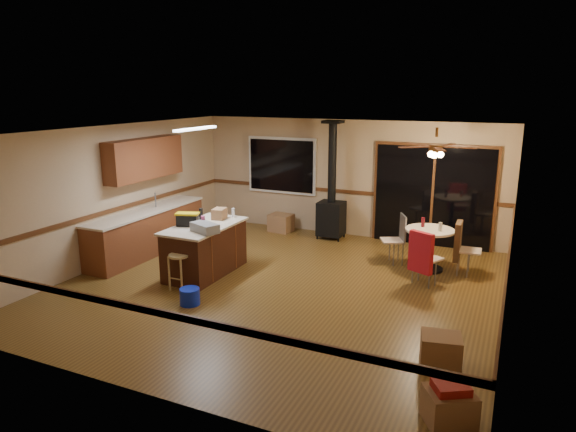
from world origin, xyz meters
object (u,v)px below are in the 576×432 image
Objects in this scene: blue_bucket at (190,296)px; chair_left at (398,233)px; chair_near at (422,252)px; kitchen_island at (205,249)px; wood_stove at (331,206)px; toolbox_grey at (205,228)px; bar_stool at (180,272)px; dining_table at (429,242)px; box_corner_b at (441,350)px; toolbox_black at (188,220)px; box_corner_a at (449,407)px; box_under_window at (281,223)px; chair_right at (459,241)px.

blue_bucket is 4.13m from chair_left.
chair_near is (0.62, -1.01, 0.01)m from chair_left.
kitchen_island is 3.33m from wood_stove.
toolbox_grey is 3.66m from chair_left.
bar_stool is 1.12× the size of chair_left.
blue_bucket is 4.40m from dining_table.
chair_near reaches higher than box_corner_b.
box_corner_a is at bearing -27.15° from toolbox_black.
wood_stove is 3.14m from chair_near.
chair_left is at bearing 110.69° from box_corner_b.
wood_stove is at bearing 66.91° from kitchen_island.
toolbox_black reaches higher than bar_stool.
dining_table is at bearing 45.40° from blue_bucket.
toolbox_black is 0.71× the size of box_under_window.
kitchen_island is 3.26× the size of box_under_window.
bar_stool is 1.31× the size of box_corner_a.
wood_stove is at bearing 148.23° from chair_left.
bar_stool is 0.71m from blue_bucket.
chair_left is 0.77× the size of chair_right.
chair_near is at bearing -118.73° from chair_right.
box_corner_a is (4.56, -1.81, -0.13)m from bar_stool.
chair_left is (1.73, -1.07, -0.14)m from wood_stove.
bar_stool is at bearing 138.40° from blue_bucket.
bar_stool is at bearing -107.96° from wood_stove.
bar_stool is 1.95× the size of blue_bucket.
box_corner_b is (4.58, -1.36, -0.81)m from toolbox_black.
box_corner_b is (0.70, -2.50, -0.41)m from chair_near.
toolbox_black is at bearing -144.78° from kitchen_island.
kitchen_island reaches higher than dining_table.
kitchen_island is at bearing -146.83° from chair_left.
kitchen_island is at bearing 150.13° from box_corner_a.
box_corner_b is at bearing -74.33° from chair_near.
toolbox_grey is 4.31m from box_corner_b.
blue_bucket is 0.44× the size of chair_near.
chair_left reaches higher than kitchen_island.
box_corner_a is (1.57, -4.62, -0.41)m from chair_left.
chair_right reaches higher than kitchen_island.
toolbox_grey is 1.27m from blue_bucket.
wood_stove reaches higher than box_corner_b.
kitchen_island is 3.62× the size of box_corner_a.
box_corner_a is at bearing -77.81° from dining_table.
toolbox_black is at bearing 112.18° from bar_stool.
box_corner_b reaches higher than blue_bucket.
blue_bucket is at bearing 176.43° from box_corner_b.
dining_table is (3.87, 2.00, -0.47)m from toolbox_black.
box_corner_a is 0.99× the size of box_corner_b.
box_corner_b is (3.05, -4.58, -0.54)m from wood_stove.
box_under_window is at bearing 128.43° from box_corner_a.
dining_table is 1.91× the size of box_corner_a.
chair_right reaches higher than blue_bucket.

